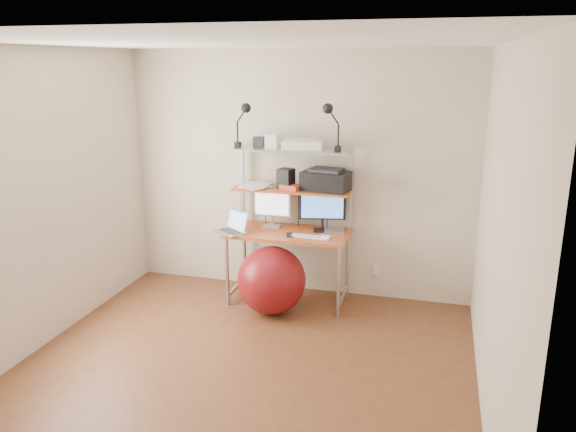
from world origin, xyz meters
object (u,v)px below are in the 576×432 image
(printer, at_px, (326,180))
(exercise_ball, at_px, (272,280))
(monitor_black, at_px, (323,208))
(laptop, at_px, (234,228))
(monitor_silver, at_px, (272,205))

(printer, bearing_deg, exercise_ball, -124.29)
(monitor_black, bearing_deg, laptop, -173.55)
(laptop, distance_m, printer, 1.03)
(laptop, bearing_deg, printer, 53.90)
(laptop, relative_size, exercise_ball, 0.59)
(monitor_silver, bearing_deg, laptop, -140.31)
(monitor_silver, relative_size, printer, 0.86)
(monitor_black, height_order, printer, printer)
(laptop, distance_m, exercise_ball, 0.64)
(monitor_silver, relative_size, monitor_black, 0.92)
(monitor_silver, distance_m, printer, 0.62)
(monitor_black, xyz_separation_m, exercise_ball, (-0.40, -0.43, -0.64))
(monitor_black, height_order, laptop, monitor_black)
(printer, bearing_deg, monitor_silver, -168.59)
(monitor_black, bearing_deg, monitor_silver, 167.61)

